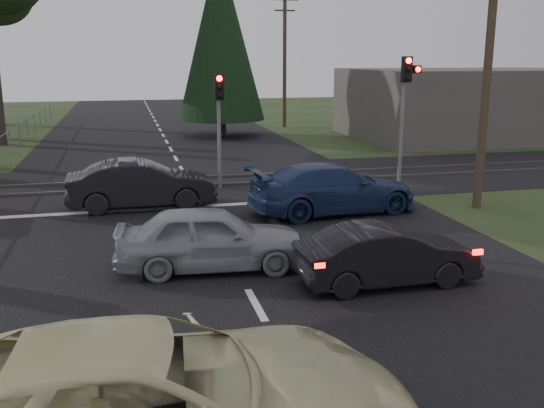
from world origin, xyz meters
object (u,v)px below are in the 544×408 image
object	(u,v)px
traffic_signal_center	(219,111)
utility_pole_far	(225,57)
traffic_signal_right	(406,96)
silver_car	(211,238)
blue_sedan	(333,189)
dark_hatchback	(387,256)
dark_car_far	(142,184)
utility_pole_near	(489,55)
utility_pole_mid	(285,57)
cream_coupe	(150,407)

from	to	relation	value
traffic_signal_center	utility_pole_far	distance (m)	44.99
traffic_signal_right	silver_car	xyz separation A→B (m)	(-8.09, -7.20, -2.59)
utility_pole_far	blue_sedan	bearing A→B (deg)	-95.51
traffic_signal_right	silver_car	bearing A→B (deg)	-138.33
traffic_signal_center	utility_pole_far	bearing A→B (deg)	80.40
dark_hatchback	dark_car_far	bearing A→B (deg)	29.12
utility_pole_near	dark_car_far	world-z (taller)	utility_pole_near
utility_pole_mid	dark_hatchback	world-z (taller)	utility_pole_mid
utility_pole_mid	blue_sedan	size ratio (longest dim) A/B	1.73
cream_coupe	silver_car	bearing A→B (deg)	-9.26
dark_hatchback	blue_sedan	size ratio (longest dim) A/B	0.73
utility_pole_far	cream_coupe	size ratio (longest dim) A/B	1.46
utility_pole_near	blue_sedan	distance (m)	6.16
utility_pole_mid	blue_sedan	xyz separation A→B (m)	(-4.68, -23.53, -3.97)
traffic_signal_center	dark_hatchback	size ratio (longest dim) A/B	1.07
traffic_signal_center	utility_pole_far	world-z (taller)	utility_pole_far
utility_pole_far	silver_car	distance (m)	53.65
dark_hatchback	silver_car	world-z (taller)	silver_car
silver_car	dark_car_far	xyz separation A→B (m)	(-1.31, 6.23, 0.03)
dark_car_far	cream_coupe	bearing A→B (deg)	177.19
traffic_signal_right	blue_sedan	bearing A→B (deg)	-141.17
traffic_signal_right	traffic_signal_center	distance (m)	6.68
utility_pole_mid	utility_pole_far	bearing A→B (deg)	90.00
silver_car	utility_pole_mid	bearing A→B (deg)	-12.66
cream_coupe	silver_car	world-z (taller)	cream_coupe
dark_hatchback	dark_car_far	xyz separation A→B (m)	(-4.76, 8.05, 0.13)
utility_pole_far	dark_car_far	bearing A→B (deg)	-102.56
cream_coupe	silver_car	xyz separation A→B (m)	(1.63, 6.77, -0.14)
traffic_signal_right	cream_coupe	bearing A→B (deg)	-124.82
utility_pole_far	dark_car_far	world-z (taller)	utility_pole_far
utility_pole_far	silver_car	xyz separation A→B (m)	(-9.04, -52.73, -4.00)
silver_car	cream_coupe	bearing A→B (deg)	171.88
silver_car	traffic_signal_center	bearing A→B (deg)	-5.00
cream_coupe	silver_car	distance (m)	6.97
traffic_signal_center	utility_pole_mid	distance (m)	20.82
utility_pole_far	silver_car	world-z (taller)	utility_pole_far
utility_pole_near	dark_car_far	size ratio (longest dim) A/B	1.96
traffic_signal_center	silver_car	world-z (taller)	traffic_signal_center
utility_pole_mid	cream_coupe	world-z (taller)	utility_pole_mid
silver_car	blue_sedan	world-z (taller)	blue_sedan
utility_pole_near	traffic_signal_center	bearing A→B (deg)	148.05
silver_car	dark_car_far	bearing A→B (deg)	17.32
silver_car	dark_hatchback	bearing A→B (deg)	-112.48
cream_coupe	utility_pole_near	bearing A→B (deg)	-41.20
utility_pole_mid	silver_car	bearing A→B (deg)	-108.07
traffic_signal_center	utility_pole_near	size ratio (longest dim) A/B	0.46
traffic_signal_center	cream_coupe	distance (m)	15.63
traffic_signal_right	utility_pole_mid	bearing A→B (deg)	87.34
traffic_signal_center	dark_hatchback	xyz separation A→B (m)	(1.90, -10.23, -2.18)
traffic_signal_center	dark_hatchback	distance (m)	10.63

